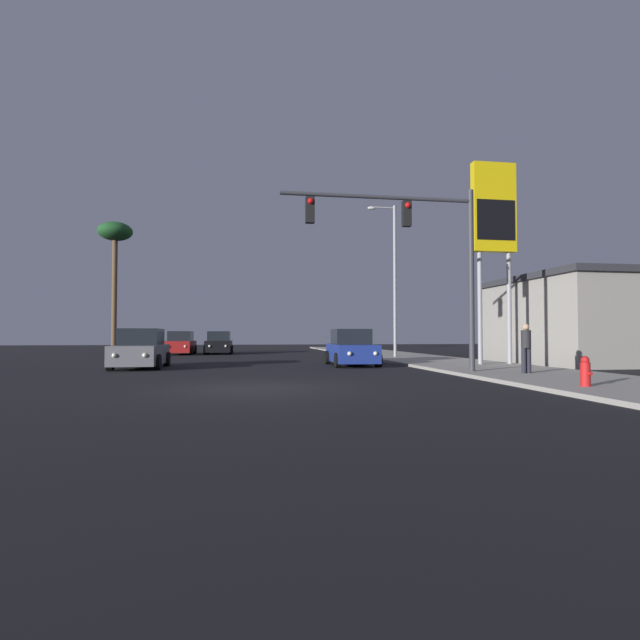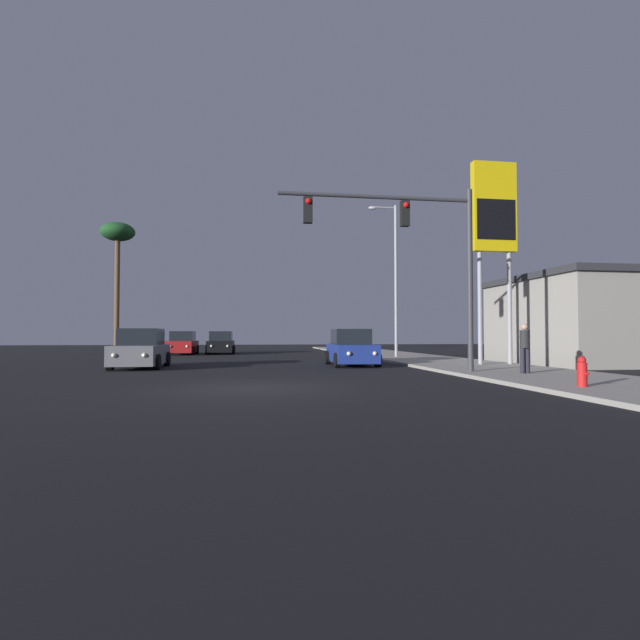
{
  "view_description": "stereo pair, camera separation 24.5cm",
  "coord_description": "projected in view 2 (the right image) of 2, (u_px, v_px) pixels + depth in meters",
  "views": [
    {
      "loc": [
        -0.39,
        -13.34,
        1.41
      ],
      "look_at": [
        3.36,
        10.23,
        2.13
      ],
      "focal_mm": 28.0,
      "sensor_mm": 36.0,
      "label": 1
    },
    {
      "loc": [
        -0.15,
        -13.37,
        1.41
      ],
      "look_at": [
        3.36,
        10.23,
        2.13
      ],
      "focal_mm": 28.0,
      "sensor_mm": 36.0,
      "label": 2
    }
  ],
  "objects": [
    {
      "name": "ground_plane",
      "position": [
        251.0,
        388.0,
        13.2
      ],
      "size": [
        120.0,
        120.0,
        0.0
      ],
      "primitive_type": "plane",
      "color": "black"
    },
    {
      "name": "sidewalk_right",
      "position": [
        444.0,
        362.0,
        24.49
      ],
      "size": [
        5.0,
        60.0,
        0.12
      ],
      "color": "#9E998E",
      "rests_on": "ground"
    },
    {
      "name": "building_gas_station",
      "position": [
        617.0,
        320.0,
        24.61
      ],
      "size": [
        10.3,
        8.3,
        4.3
      ],
      "color": "gray",
      "rests_on": "ground"
    },
    {
      "name": "car_grey",
      "position": [
        141.0,
        350.0,
        21.23
      ],
      "size": [
        2.04,
        4.31,
        1.68
      ],
      "rotation": [
        0.0,
        0.0,
        3.14
      ],
      "color": "slate",
      "rests_on": "ground"
    },
    {
      "name": "car_black",
      "position": [
        221.0,
        344.0,
        37.07
      ],
      "size": [
        2.04,
        4.33,
        1.68
      ],
      "rotation": [
        0.0,
        0.0,
        3.12
      ],
      "color": "black",
      "rests_on": "ground"
    },
    {
      "name": "car_blue",
      "position": [
        351.0,
        349.0,
        23.0
      ],
      "size": [
        2.04,
        4.34,
        1.68
      ],
      "rotation": [
        0.0,
        0.0,
        3.11
      ],
      "color": "navy",
      "rests_on": "ground"
    },
    {
      "name": "car_red",
      "position": [
        183.0,
        344.0,
        36.05
      ],
      "size": [
        2.04,
        4.33,
        1.68
      ],
      "rotation": [
        0.0,
        0.0,
        3.12
      ],
      "color": "maroon",
      "rests_on": "ground"
    },
    {
      "name": "traffic_light_mast",
      "position": [
        417.0,
        241.0,
        17.52
      ],
      "size": [
        6.97,
        0.36,
        6.5
      ],
      "color": "#38383D",
      "rests_on": "sidewalk_right"
    },
    {
      "name": "street_lamp",
      "position": [
        394.0,
        272.0,
        29.52
      ],
      "size": [
        1.74,
        0.24,
        9.0
      ],
      "color": "#99999E",
      "rests_on": "sidewalk_right"
    },
    {
      "name": "gas_station_sign",
      "position": [
        494.0,
        218.0,
        22.22
      ],
      "size": [
        2.0,
        0.42,
        9.0
      ],
      "color": "#99999E",
      "rests_on": "sidewalk_right"
    },
    {
      "name": "fire_hydrant",
      "position": [
        582.0,
        372.0,
        12.43
      ],
      "size": [
        0.24,
        0.34,
        0.76
      ],
      "color": "red",
      "rests_on": "sidewalk_right"
    },
    {
      "name": "pedestrian_on_sidewalk",
      "position": [
        525.0,
        346.0,
        16.76
      ],
      "size": [
        0.34,
        0.32,
        1.67
      ],
      "color": "#23232D",
      "rests_on": "sidewalk_right"
    },
    {
      "name": "palm_tree_mid",
      "position": [
        118.0,
        240.0,
        35.81
      ],
      "size": [
        2.4,
        2.4,
        9.49
      ],
      "color": "brown",
      "rests_on": "ground"
    }
  ]
}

